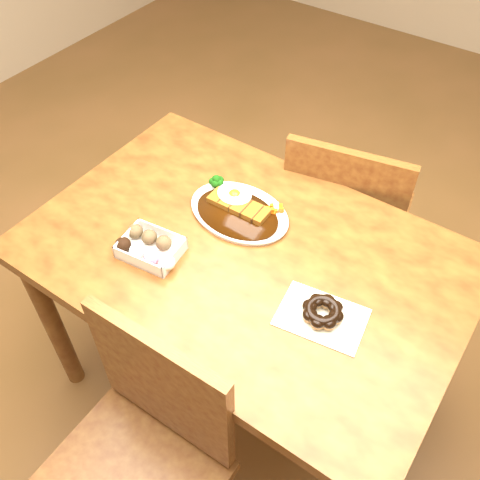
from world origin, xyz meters
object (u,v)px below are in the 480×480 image
Objects in this scene: pon_de_ring at (323,312)px; chair_far at (344,219)px; donut_box at (149,247)px; chair_near at (139,460)px; table at (245,274)px; katsu_curry_plate at (238,209)px.

chair_far is at bearing 108.79° from pon_de_ring.
donut_box is (-0.28, -0.69, 0.29)m from chair_far.
chair_far is at bearing 67.71° from donut_box.
chair_far and chair_near have the same top height.
chair_near is at bearing -85.36° from table.
table is at bearing 93.74° from chair_near.
pon_de_ring reaches higher than table.
katsu_curry_plate is 0.29m from donut_box.
donut_box is at bearing 122.81° from chair_near.
chair_near is (0.04, -0.53, -0.17)m from table.
chair_near is at bearing -77.34° from katsu_curry_plate.
table is at bearing 70.68° from chair_far.
table is at bearing 35.89° from donut_box.
donut_box is 0.82× the size of pon_de_ring.
table is 0.19m from katsu_curry_plate.
pon_de_ring is (0.23, 0.46, 0.29)m from chair_near.
pon_de_ring is (0.38, -0.19, 0.01)m from katsu_curry_plate.
donut_box is (-0.11, -0.27, 0.01)m from katsu_curry_plate.
table is 1.38× the size of chair_far.
katsu_curry_plate reaches higher than pon_de_ring.
table is at bearing -48.09° from katsu_curry_plate.
chair_near reaches higher than pon_de_ring.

